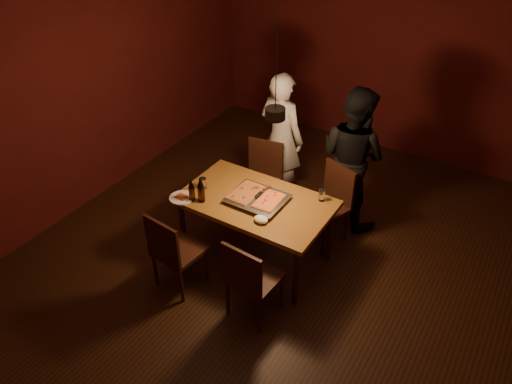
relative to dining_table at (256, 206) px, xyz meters
The scene contains 19 objects.
room_shell 0.75m from the dining_table, ahead, with size 6.00×6.00×6.00m.
dining_table is the anchor object (origin of this frame).
chair_far_left 0.87m from the dining_table, 116.99° to the left, with size 0.48×0.48×0.49m.
chair_far_right 0.90m from the dining_table, 55.18° to the left, with size 0.54×0.54×0.49m.
chair_near_left 0.93m from the dining_table, 118.19° to the right, with size 0.46×0.46×0.49m.
chair_near_right 0.85m from the dining_table, 62.39° to the right, with size 0.45×0.45×0.49m.
pizza_tray 0.10m from the dining_table, 20.02° to the right, with size 0.55×0.45×0.05m, color silver.
pizza_meat 0.18m from the dining_table, behind, with size 0.24×0.38×0.02m, color maroon.
pizza_cheese 0.20m from the dining_table, ahead, with size 0.22×0.34×0.02m, color gold.
spatula 0.14m from the dining_table, 41.91° to the left, with size 0.09×0.24×0.04m, color silver, non-canonical shape.
beer_bottle_a 0.66m from the dining_table, 148.28° to the right, with size 0.06×0.06×0.24m.
beer_bottle_b 0.58m from the dining_table, 146.72° to the right, with size 0.07×0.07×0.27m.
water_glass_left 0.60m from the dining_table, 169.44° to the right, with size 0.08×0.08×0.12m, color silver.
water_glass_right 0.67m from the dining_table, 31.69° to the left, with size 0.06×0.06×0.12m, color silver.
plate_slice 0.75m from the dining_table, 150.56° to the right, with size 0.25×0.25×0.03m.
napkin 0.36m from the dining_table, 50.61° to the right, with size 0.14×0.11×0.06m, color white.
diner_white 1.23m from the dining_table, 107.69° to the left, with size 0.59×0.38×1.61m, color white.
diner_dark 1.30m from the dining_table, 65.81° to the left, with size 0.80×0.62×1.64m, color black.
pendant_lamp 1.10m from the dining_table, ahead, with size 0.18×0.18×1.10m.
Camera 1 is at (1.92, -3.41, 3.68)m, focal length 35.00 mm.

